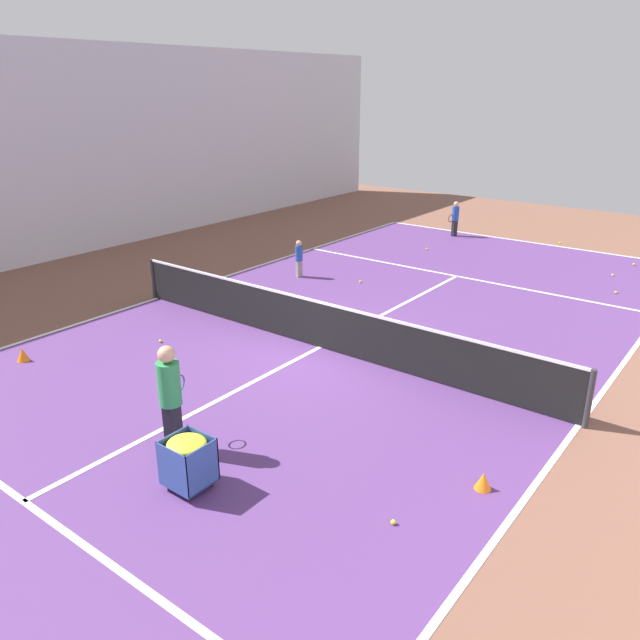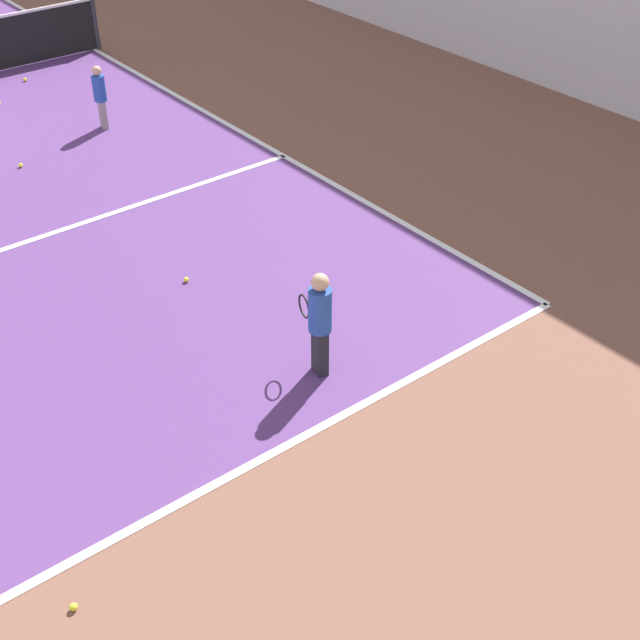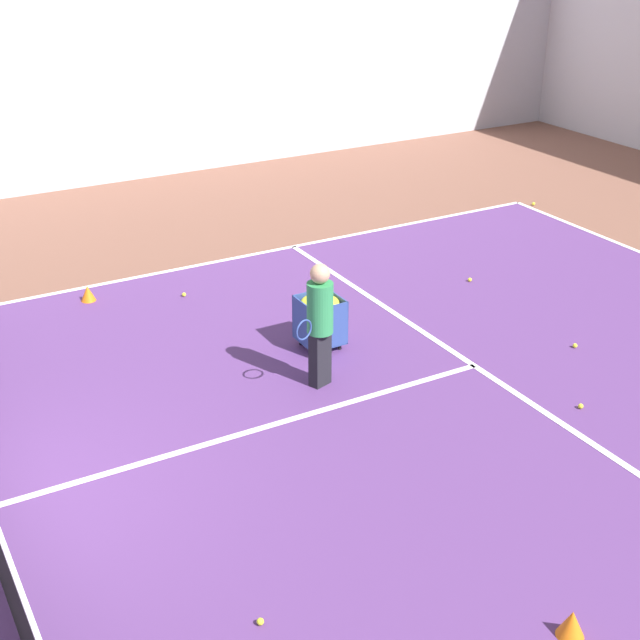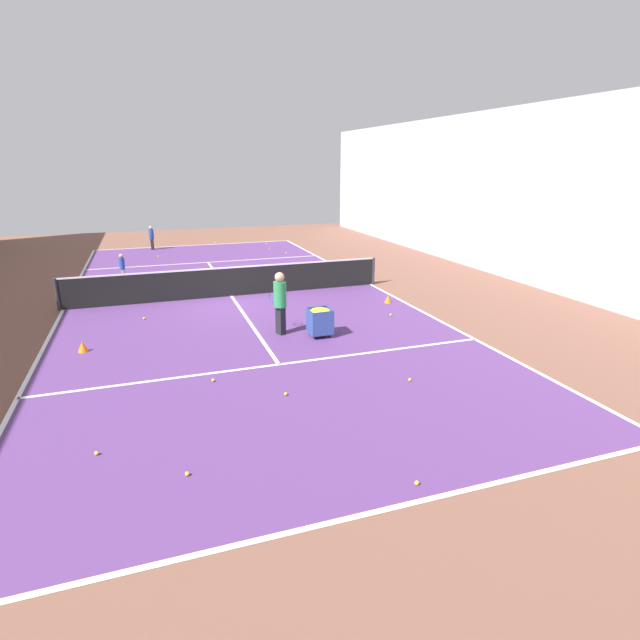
# 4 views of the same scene
# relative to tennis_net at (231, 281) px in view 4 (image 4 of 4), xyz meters

# --- Properties ---
(ground_plane) EXTENTS (39.81, 39.81, 0.00)m
(ground_plane) POSITION_rel_tennis_net_xyz_m (0.00, 0.00, -0.55)
(ground_plane) COLOR brown
(court_playing_area) EXTENTS (10.86, 24.32, 0.00)m
(court_playing_area) POSITION_rel_tennis_net_xyz_m (0.00, 0.00, -0.55)
(court_playing_area) COLOR #563370
(court_playing_area) RESTS_ON ground
(line_baseline_near) EXTENTS (10.86, 0.10, 0.00)m
(line_baseline_near) POSITION_rel_tennis_net_xyz_m (0.00, -12.16, -0.54)
(line_baseline_near) COLOR white
(line_baseline_near) RESTS_ON ground
(line_baseline_far) EXTENTS (10.86, 0.10, 0.00)m
(line_baseline_far) POSITION_rel_tennis_net_xyz_m (0.00, 12.16, -0.54)
(line_baseline_far) COLOR white
(line_baseline_far) RESTS_ON ground
(line_sideline_left) EXTENTS (0.10, 24.32, 0.00)m
(line_sideline_left) POSITION_rel_tennis_net_xyz_m (-5.43, 0.00, -0.54)
(line_sideline_left) COLOR white
(line_sideline_left) RESTS_ON ground
(line_sideline_right) EXTENTS (0.10, 24.32, 0.00)m
(line_sideline_right) POSITION_rel_tennis_net_xyz_m (5.43, 0.00, -0.54)
(line_sideline_right) COLOR white
(line_sideline_right) RESTS_ON ground
(line_service_near) EXTENTS (10.86, 0.10, 0.00)m
(line_service_near) POSITION_rel_tennis_net_xyz_m (0.00, -6.69, -0.54)
(line_service_near) COLOR white
(line_service_near) RESTS_ON ground
(line_service_far) EXTENTS (10.86, 0.10, 0.00)m
(line_service_far) POSITION_rel_tennis_net_xyz_m (0.00, 6.69, -0.54)
(line_service_far) COLOR white
(line_service_far) RESTS_ON ground
(line_centre_service) EXTENTS (0.10, 13.38, 0.00)m
(line_centre_service) POSITION_rel_tennis_net_xyz_m (0.00, 0.00, -0.54)
(line_centre_service) COLOR white
(line_centre_service) RESTS_ON ground
(hall_enclosure_left) EXTENTS (0.15, 36.11, 6.63)m
(hall_enclosure_left) POSITION_rel_tennis_net_xyz_m (-11.25, 0.00, 2.77)
(hall_enclosure_left) COLOR silver
(hall_enclosure_left) RESTS_ON ground
(tennis_net) EXTENTS (11.16, 0.10, 1.06)m
(tennis_net) POSITION_rel_tennis_net_xyz_m (0.00, 0.00, 0.00)
(tennis_net) COLOR #2D2D33
(tennis_net) RESTS_ON ground
(player_near_baseline) EXTENTS (0.31, 0.61, 1.29)m
(player_near_baseline) POSITION_rel_tennis_net_xyz_m (2.40, -11.43, 0.19)
(player_near_baseline) COLOR black
(player_near_baseline) RESTS_ON ground
(coach_at_net) EXTENTS (0.44, 0.68, 1.74)m
(coach_at_net) POSITION_rel_tennis_net_xyz_m (-0.61, 4.55, 0.45)
(coach_at_net) COLOR black
(coach_at_net) RESTS_ON ground
(child_midcourt) EXTENTS (0.26, 0.26, 1.10)m
(child_midcourt) POSITION_rel_tennis_net_xyz_m (3.69, -3.83, 0.08)
(child_midcourt) COLOR gray
(child_midcourt) RESTS_ON ground
(ball_cart) EXTENTS (0.61, 0.59, 0.79)m
(ball_cart) POSITION_rel_tennis_net_xyz_m (-1.58, 5.09, 0.02)
(ball_cart) COLOR #2D478C
(ball_cart) RESTS_ON ground
(training_cone_0) EXTENTS (0.18, 0.18, 0.29)m
(training_cone_0) POSITION_rel_tennis_net_xyz_m (-1.78, -0.45, -0.40)
(training_cone_0) COLOR orange
(training_cone_0) RESTS_ON ground
(training_cone_1) EXTENTS (0.25, 0.25, 0.28)m
(training_cone_1) POSITION_rel_tennis_net_xyz_m (4.43, 4.26, -0.41)
(training_cone_1) COLOR orange
(training_cone_1) RESTS_ON ground
(training_cone_2) EXTENTS (0.24, 0.24, 0.26)m
(training_cone_2) POSITION_rel_tennis_net_xyz_m (-4.87, 2.62, -0.41)
(training_cone_2) COLOR orange
(training_cone_2) RESTS_ON ground
(tennis_ball_0) EXTENTS (0.07, 0.07, 0.07)m
(tennis_ball_0) POSITION_rel_tennis_net_xyz_m (2.20, -8.93, -0.51)
(tennis_ball_0) COLOR yellow
(tennis_ball_0) RESTS_ON ground
(tennis_ball_1) EXTENTS (0.07, 0.07, 0.07)m
(tennis_ball_1) POSITION_rel_tennis_net_xyz_m (2.28, -2.11, -0.51)
(tennis_ball_1) COLOR yellow
(tennis_ball_1) RESTS_ON ground
(tennis_ball_2) EXTENTS (0.07, 0.07, 0.07)m
(tennis_ball_2) POSITION_rel_tennis_net_xyz_m (1.91, -4.41, -0.51)
(tennis_ball_2) COLOR yellow
(tennis_ball_2) RESTS_ON ground
(tennis_ball_3) EXTENTS (0.07, 0.07, 0.07)m
(tennis_ball_3) POSITION_rel_tennis_net_xyz_m (-3.67, -9.50, -0.51)
(tennis_ball_3) COLOR yellow
(tennis_ball_3) RESTS_ON ground
(tennis_ball_4) EXTENTS (0.07, 0.07, 0.07)m
(tennis_ball_4) POSITION_rel_tennis_net_xyz_m (0.28, 8.32, -0.51)
(tennis_ball_4) COLOR yellow
(tennis_ball_4) RESTS_ON ground
(tennis_ball_6) EXTENTS (0.07, 0.07, 0.07)m
(tennis_ball_6) POSITION_rel_tennis_net_xyz_m (2.96, 1.92, -0.51)
(tennis_ball_6) COLOR yellow
(tennis_ball_6) RESTS_ON ground
(tennis_ball_7) EXTENTS (0.07, 0.07, 0.07)m
(tennis_ball_7) POSITION_rel_tennis_net_xyz_m (2.42, 10.48, -0.51)
(tennis_ball_7) COLOR yellow
(tennis_ball_7) RESTS_ON ground
(tennis_ball_8) EXTENTS (0.07, 0.07, 0.07)m
(tennis_ball_8) POSITION_rel_tennis_net_xyz_m (2.67, -1.66, -0.51)
(tennis_ball_8) COLOR yellow
(tennis_ball_8) RESTS_ON ground
(tennis_ball_9) EXTENTS (0.07, 0.07, 0.07)m
(tennis_ball_9) POSITION_rel_tennis_net_xyz_m (-2.45, 8.53, -0.51)
(tennis_ball_9) COLOR yellow
(tennis_ball_9) RESTS_ON ground
(tennis_ball_10) EXTENTS (0.07, 0.07, 0.07)m
(tennis_ball_10) POSITION_rel_tennis_net_xyz_m (-3.90, -11.15, -0.51)
(tennis_ball_10) COLOR yellow
(tennis_ball_10) RESTS_ON ground
(tennis_ball_11) EXTENTS (0.07, 0.07, 0.07)m
(tennis_ball_11) POSITION_rel_tennis_net_xyz_m (-4.77, -0.53, -0.51)
(tennis_ball_11) COLOR yellow
(tennis_ball_11) RESTS_ON ground
(tennis_ball_12) EXTENTS (0.07, 0.07, 0.07)m
(tennis_ball_12) POSITION_rel_tennis_net_xyz_m (-1.15, -12.63, -0.51)
(tennis_ball_12) COLOR yellow
(tennis_ball_12) RESTS_ON ground
(tennis_ball_13) EXTENTS (0.07, 0.07, 0.07)m
(tennis_ball_13) POSITION_rel_tennis_net_xyz_m (2.27, -1.34, -0.51)
(tennis_ball_13) COLOR yellow
(tennis_ball_13) RESTS_ON ground
(tennis_ball_14) EXTENTS (0.07, 0.07, 0.07)m
(tennis_ball_14) POSITION_rel_tennis_net_xyz_m (2.31, -0.89, -0.51)
(tennis_ball_14) COLOR yellow
(tennis_ball_14) RESTS_ON ground
(tennis_ball_15) EXTENTS (0.07, 0.07, 0.07)m
(tennis_ball_15) POSITION_rel_tennis_net_xyz_m (3.52, -0.85, -0.51)
(tennis_ball_15) COLOR yellow
(tennis_ball_15) RESTS_ON ground
(tennis_ball_16) EXTENTS (0.07, 0.07, 0.07)m
(tennis_ball_16) POSITION_rel_tennis_net_xyz_m (-4.26, 4.03, -0.51)
(tennis_ball_16) COLOR yellow
(tennis_ball_16) RESTS_ON ground
(tennis_ball_17) EXTENTS (0.07, 0.07, 0.07)m
(tennis_ball_17) POSITION_rel_tennis_net_xyz_m (-0.76, 11.82, -0.51)
(tennis_ball_17) COLOR yellow
(tennis_ball_17) RESTS_ON ground
(tennis_ball_18) EXTENTS (0.07, 0.07, 0.07)m
(tennis_ball_18) POSITION_rel_tennis_net_xyz_m (-2.73, -1.92, -0.51)
(tennis_ball_18) COLOR yellow
(tennis_ball_18) RESTS_ON ground
(tennis_ball_19) EXTENTS (0.07, 0.07, 0.07)m
(tennis_ball_19) POSITION_rel_tennis_net_xyz_m (3.76, 9.42, -0.51)
(tennis_ball_19) COLOR yellow
(tennis_ball_19) RESTS_ON ground
(tennis_ball_20) EXTENTS (0.07, 0.07, 0.07)m
(tennis_ball_20) POSITION_rel_tennis_net_xyz_m (-4.16, -7.81, -0.51)
(tennis_ball_20) COLOR yellow
(tennis_ball_20) RESTS_ON ground
(tennis_ball_21) EXTENTS (0.07, 0.07, 0.07)m
(tennis_ball_21) POSITION_rel_tennis_net_xyz_m (1.59, 7.16, -0.51)
(tennis_ball_21) COLOR yellow
(tennis_ball_21) RESTS_ON ground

